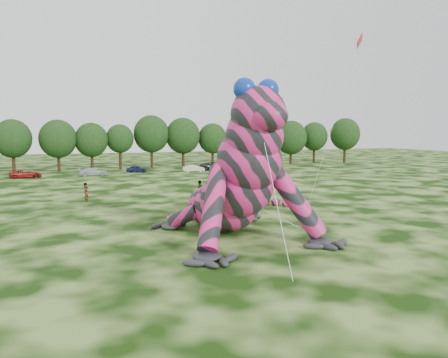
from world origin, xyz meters
TOP-DOWN VIEW (x-y plane):
  - ground at (0.00, 0.00)m, footprint 240.00×240.00m
  - inflatable_gecko at (1.89, 2.30)m, footprint 20.34×23.42m
  - flying_kite at (15.61, 4.91)m, footprint 3.22×4.62m
  - tree_6 at (-17.56, 56.68)m, footprint 6.52×5.86m
  - tree_7 at (-10.08, 56.80)m, footprint 6.68×6.01m
  - tree_8 at (-4.22, 56.99)m, footprint 6.14×5.53m
  - tree_9 at (1.06, 57.35)m, footprint 5.27×4.74m
  - tree_10 at (7.40, 58.58)m, footprint 7.09×6.38m
  - tree_11 at (13.79, 58.20)m, footprint 7.01×6.31m
  - tree_12 at (20.01, 57.74)m, footprint 5.99×5.39m
  - tree_13 at (27.13, 57.13)m, footprint 6.83×6.15m
  - tree_14 at (33.46, 58.72)m, footprint 6.82×6.14m
  - tree_15 at (38.47, 57.77)m, footprint 7.17×6.45m
  - tree_16 at (45.45, 59.37)m, footprint 6.26×5.63m
  - tree_17 at (51.95, 56.66)m, footprint 6.98×6.28m
  - car_2 at (-14.96, 46.80)m, footprint 5.15×3.06m
  - car_3 at (-4.73, 46.45)m, footprint 4.65×1.95m
  - car_4 at (2.98, 49.99)m, footprint 3.89×2.08m
  - car_5 at (12.83, 47.43)m, footprint 3.98×1.54m
  - car_6 at (17.63, 49.67)m, footprint 5.71×3.16m
  - car_7 at (26.15, 49.91)m, footprint 5.30×2.91m
  - spectator_5 at (5.84, 20.79)m, footprint 1.60×0.99m
  - spectator_1 at (-7.14, 21.02)m, footprint 0.74×0.93m
  - spectator_2 at (11.51, 29.38)m, footprint 1.10×1.34m
  - spectator_0 at (-7.12, 19.55)m, footprint 0.40×0.59m
  - spectator_3 at (12.85, 33.28)m, footprint 0.68×1.17m

SIDE VIEW (x-z plane):
  - ground at x=0.00m, z-range 0.00..0.00m
  - car_4 at x=2.98m, z-range 0.00..1.26m
  - car_5 at x=12.83m, z-range 0.00..1.29m
  - car_3 at x=-4.73m, z-range 0.00..1.34m
  - car_2 at x=-14.96m, z-range 0.00..1.34m
  - car_7 at x=26.15m, z-range 0.00..1.45m
  - car_6 at x=17.63m, z-range 0.00..1.51m
  - spectator_0 at x=-7.12m, z-range 0.00..1.60m
  - spectator_5 at x=5.84m, z-range 0.00..1.65m
  - spectator_2 at x=11.51m, z-range 0.00..1.80m
  - spectator_1 at x=-7.14m, z-range 0.00..1.85m
  - spectator_3 at x=12.85m, z-range 0.00..1.88m
  - tree_9 at x=1.06m, z-range 0.00..8.68m
  - tree_8 at x=-4.22m, z-range 0.00..8.94m
  - tree_12 at x=20.01m, z-range 0.00..8.97m
  - tree_16 at x=45.45m, z-range 0.00..9.37m
  - tree_14 at x=33.46m, z-range 0.00..9.40m
  - tree_7 at x=-10.08m, z-range 0.00..9.48m
  - tree_6 at x=-17.56m, z-range 0.00..9.49m
  - tree_15 at x=38.47m, z-range 0.00..9.63m
  - tree_11 at x=13.79m, z-range 0.00..10.07m
  - tree_13 at x=27.13m, z-range 0.00..10.13m
  - tree_17 at x=51.95m, z-range 0.00..10.30m
  - tree_10 at x=7.40m, z-range 0.00..10.50m
  - inflatable_gecko at x=1.89m, z-range 0.00..10.87m
  - flying_kite at x=15.61m, z-range 6.13..22.47m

